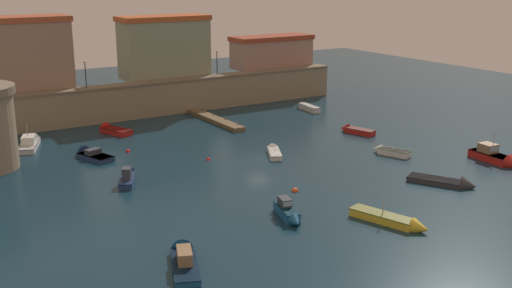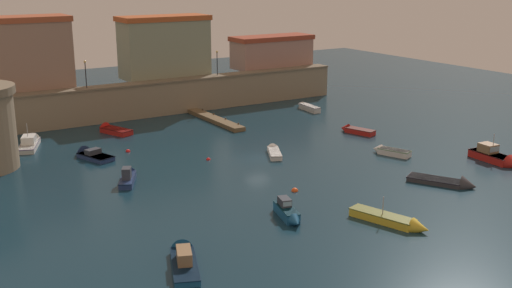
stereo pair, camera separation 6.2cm
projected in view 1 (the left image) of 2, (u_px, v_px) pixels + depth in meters
ground_plane at (258, 158)px, 66.94m from camera, size 143.66×143.66×0.00m
quay_wall at (161, 97)px, 86.81m from camera, size 56.49×2.66×4.73m
old_town_backdrop at (143, 50)px, 87.84m from camera, size 49.20×5.70×9.35m
pier_dock at (215, 119)px, 83.21m from camera, size 1.63×13.17×0.70m
quay_lamp_0 at (85, 70)px, 80.30m from camera, size 0.32×0.32×3.53m
quay_lamp_1 at (217, 59)px, 90.13m from camera, size 0.32×0.32×3.53m
moored_boat_0 at (497, 157)px, 65.39m from camera, size 2.17×6.13×3.39m
moored_boat_1 at (307, 107)px, 90.10m from camera, size 1.56×5.46×1.05m
moored_boat_2 at (274, 151)px, 68.68m from camera, size 3.45×5.23×1.12m
moored_boat_3 at (89, 155)px, 67.24m from camera, size 3.49×5.66×1.75m
moored_boat_4 at (288, 212)px, 50.56m from camera, size 2.25×4.62×1.58m
moored_boat_5 at (184, 257)px, 43.13m from camera, size 3.98×6.83×1.89m
moored_boat_6 at (355, 130)px, 77.36m from camera, size 2.63×4.82×1.26m
moored_boat_7 at (394, 220)px, 49.41m from camera, size 3.32×6.84×2.44m
moored_boat_8 at (30, 142)px, 71.64m from camera, size 4.11×6.99×3.50m
moored_boat_9 at (111, 130)px, 77.58m from camera, size 3.46×5.65×1.63m
moored_boat_10 at (128, 176)px, 59.74m from camera, size 3.55×5.37×1.93m
moored_boat_11 at (389, 151)px, 68.25m from camera, size 2.71×4.46×1.24m
moored_boat_12 at (450, 183)px, 58.51m from camera, size 4.59×6.40×1.73m
mooring_buoy_0 at (208, 160)px, 66.43m from camera, size 0.47×0.47×0.47m
mooring_buoy_1 at (295, 191)px, 57.02m from camera, size 0.63×0.63×0.63m
mooring_buoy_2 at (128, 152)px, 69.39m from camera, size 0.53×0.53×0.53m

